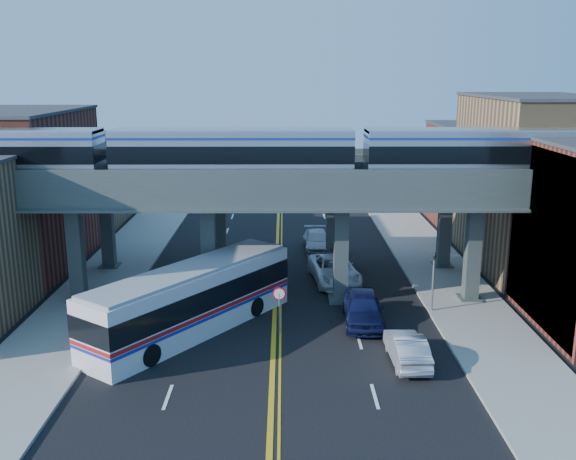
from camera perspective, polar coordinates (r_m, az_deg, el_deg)
name	(u,v)px	position (r m, az deg, el deg)	size (l,w,h in m)	color
ground	(273,357)	(32.34, -1.35, -11.23)	(120.00, 120.00, 0.00)	black
sidewalk_west	(97,290)	(43.30, -16.58, -5.11)	(5.00, 70.00, 0.16)	gray
sidewalk_east	(453,289)	(43.00, 14.45, -5.10)	(5.00, 70.00, 0.16)	gray
building_west_b	(18,191)	(49.82, -22.89, 3.25)	(8.00, 14.00, 11.00)	brown
building_west_c	(77,181)	(62.09, -18.28, 4.13)	(8.00, 10.00, 8.00)	olive
building_east_b	(534,183)	(49.33, 21.02, 3.92)	(8.00, 14.00, 12.00)	olive
building_east_c	(479,176)	(61.68, 16.60, 4.66)	(8.00, 10.00, 9.00)	brown
mural_panel	(543,243)	(37.21, 21.74, -1.09)	(0.10, 9.50, 9.50)	teal
elevated_viaduct_near	(275,198)	(37.99, -1.20, 2.85)	(52.00, 3.60, 7.40)	#3E4845
elevated_viaduct_far	(276,179)	(44.89, -1.08, 4.55)	(52.00, 3.60, 7.40)	#3E4845
transit_train	(233,154)	(37.69, -4.91, 6.79)	(43.35, 2.71, 3.16)	black
stop_sign	(279,302)	(34.43, -0.78, -6.46)	(0.76, 0.09, 2.63)	slate
traffic_signal	(433,275)	(38.08, 12.80, -3.95)	(0.15, 0.18, 4.10)	slate
transit_bus	(192,300)	(35.08, -8.52, -6.19)	(10.35, 12.60, 3.47)	silver
car_lane_a	(363,308)	(36.34, 6.70, -6.89)	(2.12, 5.27, 1.79)	#111640
car_lane_b	(338,261)	(45.39, 4.46, -2.77)	(1.64, 4.70, 1.55)	#2B2B2E
car_lane_c	(334,270)	(43.10, 4.14, -3.56)	(2.82, 6.12, 1.70)	white
car_lane_d	(317,241)	(50.70, 2.63, -0.99)	(2.12, 5.22, 1.51)	#B7B7BC
car_parked_curb	(407,348)	(32.03, 10.53, -10.29)	(1.56, 4.46, 1.47)	#A5A5A9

